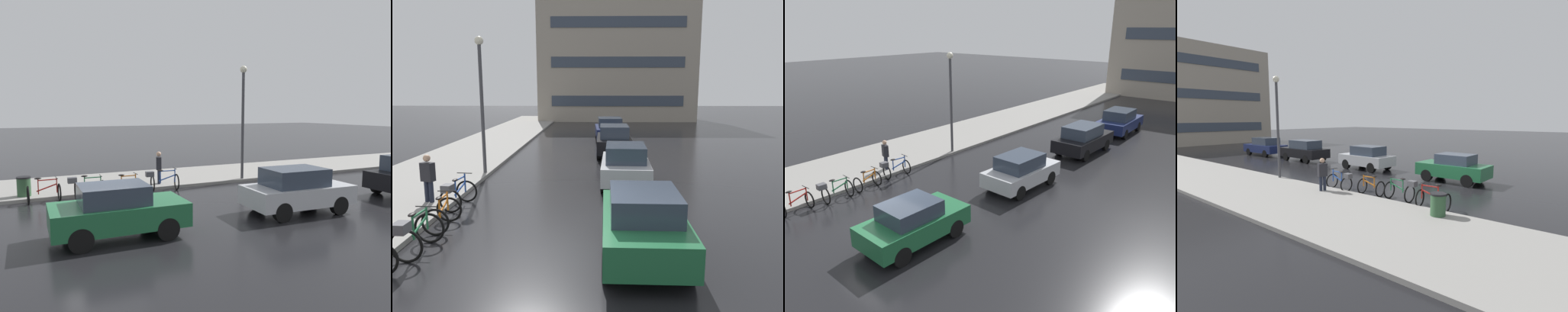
% 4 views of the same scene
% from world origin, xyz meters
% --- Properties ---
extents(ground_plane, '(140.00, 140.00, 0.00)m').
position_xyz_m(ground_plane, '(0.00, 0.00, 0.00)').
color(ground_plane, black).
extents(sidewalk_kerb, '(4.80, 60.00, 0.14)m').
position_xyz_m(sidewalk_kerb, '(-6.00, 10.00, 0.07)').
color(sidewalk_kerb, gray).
rests_on(sidewalk_kerb, ground).
extents(bicycle_nearest, '(0.75, 1.21, 0.99)m').
position_xyz_m(bicycle_nearest, '(-3.31, -1.51, 0.39)').
color(bicycle_nearest, black).
rests_on(bicycle_nearest, ground).
extents(bicycle_second, '(0.79, 1.39, 0.99)m').
position_xyz_m(bicycle_second, '(-3.12, 0.02, 0.50)').
color(bicycle_second, black).
rests_on(bicycle_second, ground).
extents(bicycle_third, '(0.74, 1.09, 0.91)m').
position_xyz_m(bicycle_third, '(-3.16, 1.65, 0.39)').
color(bicycle_third, black).
rests_on(bicycle_third, ground).
extents(bicycle_farthest, '(0.83, 1.46, 0.99)m').
position_xyz_m(bicycle_farthest, '(-3.38, 3.30, 0.49)').
color(bicycle_farthest, black).
rests_on(bicycle_farthest, ground).
extents(car_green, '(1.83, 3.74, 1.52)m').
position_xyz_m(car_green, '(1.88, 0.06, 0.77)').
color(car_green, '#1E6038').
rests_on(car_green, ground).
extents(car_silver, '(1.93, 3.80, 1.57)m').
position_xyz_m(car_silver, '(1.97, 6.26, 0.80)').
color(car_silver, '#B2B5BA').
rests_on(car_silver, ground).
extents(car_black, '(1.89, 4.23, 1.66)m').
position_xyz_m(car_black, '(1.86, 12.72, 0.84)').
color(car_black, black).
rests_on(car_black, ground).
extents(car_navy, '(1.99, 4.26, 1.64)m').
position_xyz_m(car_navy, '(1.82, 18.33, 0.82)').
color(car_navy, navy).
rests_on(car_navy, ground).
extents(pedestrian, '(0.46, 0.36, 1.64)m').
position_xyz_m(pedestrian, '(-4.32, 3.53, 0.92)').
color(pedestrian, '#1E2333').
rests_on(pedestrian, ground).
extents(streetlamp, '(0.34, 0.34, 5.66)m').
position_xyz_m(streetlamp, '(-3.78, 7.73, 3.46)').
color(streetlamp, '#424247').
rests_on(streetlamp, ground).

